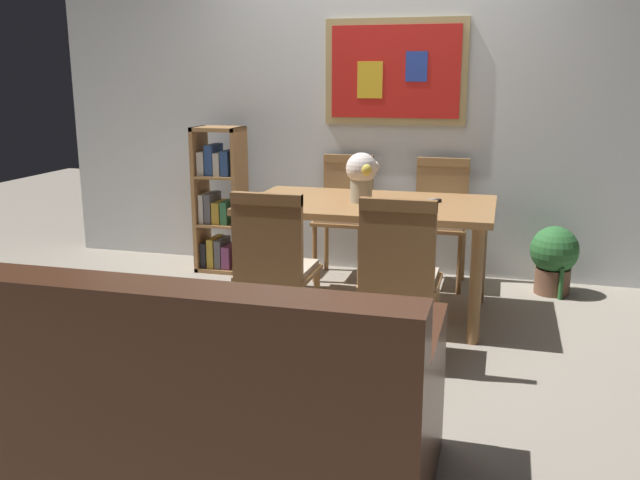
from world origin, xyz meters
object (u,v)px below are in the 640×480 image
bookshelf (219,204)px  flower_vase (362,174)px  dining_table (369,216)px  dining_chair_far_right (440,211)px  dining_chair_near_right (399,268)px  dining_chair_far_left (345,206)px  tv_remote (430,201)px  dining_chair_near_left (274,259)px  potted_ivy (554,257)px  leather_couch (189,400)px

bookshelf → flower_vase: bearing=-28.6°
dining_table → dining_chair_far_right: 0.87m
dining_chair_near_right → dining_chair_far_left: 1.72m
dining_chair_far_left → tv_remote: size_ratio=6.16×
dining_chair_far_left → flower_vase: (0.29, -0.81, 0.36)m
dining_chair_far_left → dining_chair_near_left: bearing=-90.8°
dining_table → flower_vase: flower_vase is taller
potted_ivy → tv_remote: tv_remote is taller
dining_chair_near_left → leather_couch: size_ratio=0.51×
dining_chair_far_left → dining_chair_near_left: same height
bookshelf → potted_ivy: (2.48, 0.04, -0.26)m
dining_chair_near_right → dining_table: bearing=111.6°
tv_remote → dining_chair_far_left: bearing=134.0°
dining_table → flower_vase: 0.27m
dining_table → leather_couch: size_ratio=0.85×
dining_chair_far_right → flower_vase: bearing=-117.7°
dining_chair_far_right → potted_ivy: (0.80, -0.06, -0.28)m
dining_table → dining_chair_far_right: bearing=64.4°
dining_chair_far_right → dining_chair_near_right: size_ratio=1.00×
dining_chair_far_left → potted_ivy: (1.51, -0.08, -0.28)m
flower_vase → tv_remote: flower_vase is taller
flower_vase → tv_remote: size_ratio=2.09×
flower_vase → tv_remote: 0.46m
dining_chair_far_left → tv_remote: dining_chair_far_left is taller
dining_chair_near_right → dining_chair_near_left: size_ratio=1.00×
dining_chair_near_left → flower_vase: 0.92m
potted_ivy → dining_chair_far_right: bearing=175.4°
dining_table → potted_ivy: (1.18, 0.71, -0.37)m
bookshelf → dining_chair_near_right: bearing=-42.0°
dining_table → flower_vase: size_ratio=4.97×
dining_table → tv_remote: tv_remote is taller
dining_chair_near_left → potted_ivy: (1.53, 1.51, -0.28)m
dining_chair_far_left → dining_chair_near_left: (-0.02, -1.60, 0.00)m
dining_chair_far_right → leather_couch: size_ratio=0.51×
dining_chair_far_right → dining_chair_near_right: (-0.06, -1.57, 0.00)m
leather_couch → dining_chair_near_left: bearing=93.6°
dining_chair_far_left → leather_couch: dining_chair_far_left is taller
leather_couch → flower_vase: (0.24, 1.99, 0.59)m
dining_chair_far_left → dining_chair_near_right: bearing=-67.6°
dining_table → bookshelf: bookshelf is taller
dining_chair_far_right → dining_chair_near_left: (-0.73, -1.58, 0.00)m
dining_table → dining_chair_far_left: dining_chair_far_left is taller
dining_chair_near_left → leather_couch: dining_chair_near_left is taller
dining_chair_far_left → flower_vase: 0.94m
dining_table → leather_couch: leather_couch is taller
dining_chair_far_left → leather_couch: (0.06, -2.81, -0.23)m
dining_chair_near_right → bookshelf: bearing=138.0°
potted_ivy → tv_remote: (-0.80, -0.65, 0.47)m
dining_chair_far_left → leather_couch: bearing=-88.9°
dining_chair_near_right → bookshelf: 2.19m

